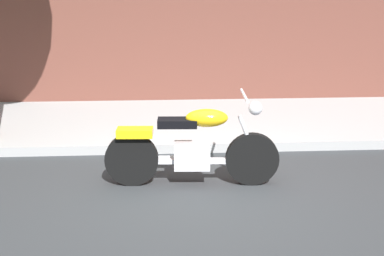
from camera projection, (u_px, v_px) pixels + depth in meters
name	position (u px, v px, depth m)	size (l,w,h in m)	color
ground_plane	(196.00, 193.00, 6.35)	(60.00, 60.00, 0.00)	#303335
sidewalk	(184.00, 122.00, 9.23)	(18.02, 3.03, 0.14)	#A1A1A1
motorcycle	(192.00, 148.00, 6.49)	(2.17, 0.70, 1.16)	black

